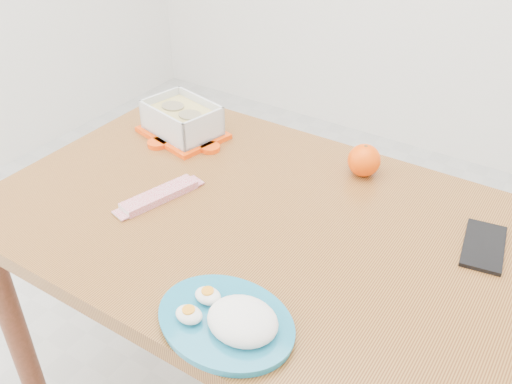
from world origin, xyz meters
The scene contains 6 objects.
dining_table centered at (0.08, -0.06, 0.65)m, with size 1.18×0.79×0.75m.
food_container centered at (-0.28, 0.14, 0.80)m, with size 0.25×0.21×0.09m.
orange_fruit centered at (0.21, 0.22, 0.79)m, with size 0.08×0.08×0.08m, color #FF4F05.
rice_plate centered at (0.23, -0.35, 0.77)m, with size 0.27×0.27×0.07m.
candy_bar centered at (-0.14, -0.13, 0.76)m, with size 0.19×0.05×0.02m, color #B60923.
smartphone centered at (0.53, 0.10, 0.75)m, with size 0.08×0.16×0.01m, color black.
Camera 1 is at (0.63, -0.90, 1.50)m, focal length 40.00 mm.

